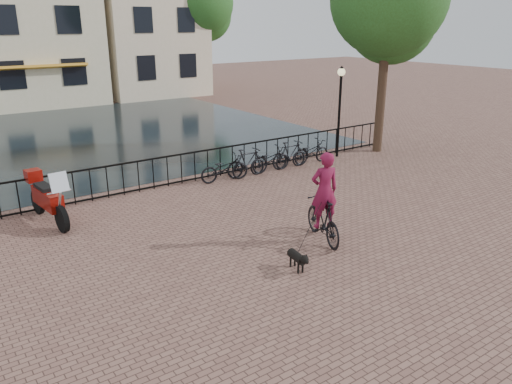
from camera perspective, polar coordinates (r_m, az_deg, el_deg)
ground at (r=10.49m, az=9.64°, el=-10.61°), size 100.00×100.00×0.00m
canal_water at (r=25.09m, az=-19.26°, el=6.10°), size 20.00×20.00×0.00m
railing at (r=16.46m, az=-10.07°, el=2.34°), size 20.00×0.05×1.02m
canal_house_mid at (r=37.05m, az=-25.49°, el=18.43°), size 8.00×9.50×11.80m
tree_far_right at (r=38.20m, az=-6.41°, el=20.68°), size 4.76×4.76×8.76m
lamp_post at (r=19.81m, az=9.59°, el=10.71°), size 0.30×0.30×3.45m
cyclist at (r=12.11m, az=7.76°, el=-1.19°), size 1.10×1.99×2.62m
dog at (r=10.92m, az=4.68°, el=-7.68°), size 0.34×0.76×0.49m
motorcycle at (r=14.27m, az=-22.78°, el=-0.13°), size 0.80×2.35×1.65m
parked_bike_0 at (r=16.78m, az=-3.62°, el=2.72°), size 1.78×0.80×0.90m
parked_bike_1 at (r=17.26m, az=-0.94°, el=3.39°), size 1.67×0.51×1.00m
parked_bike_2 at (r=17.80m, az=1.60°, el=3.71°), size 1.73×0.64×0.90m
parked_bike_3 at (r=18.35m, az=3.98°, el=4.30°), size 1.67×0.48×1.00m
parked_bike_4 at (r=18.96m, az=6.22°, el=4.56°), size 1.72×0.61×0.90m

